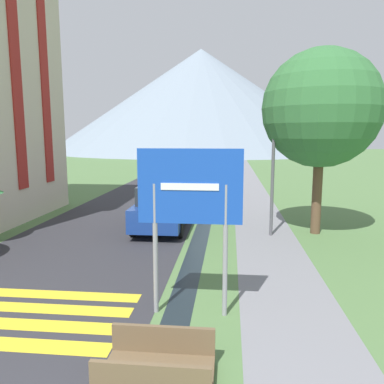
{
  "coord_description": "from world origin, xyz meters",
  "views": [
    {
      "loc": [
        2.24,
        -2.83,
        3.73
      ],
      "look_at": [
        0.94,
        10.0,
        1.76
      ],
      "focal_mm": 35.0,
      "sensor_mm": 36.0,
      "label": 1
    }
  ],
  "objects": [
    {
      "name": "ground_plane",
      "position": [
        0.0,
        20.0,
        0.0
      ],
      "size": [
        160.0,
        160.0,
        0.0
      ],
      "primitive_type": "plane",
      "color": "#517542"
    },
    {
      "name": "road",
      "position": [
        -2.5,
        30.0,
        0.0
      ],
      "size": [
        6.4,
        60.0,
        0.01
      ],
      "color": "#2D2D33",
      "rests_on": "ground_plane"
    },
    {
      "name": "footpath",
      "position": [
        3.6,
        30.0,
        0.0
      ],
      "size": [
        2.2,
        60.0,
        0.01
      ],
      "color": "slate",
      "rests_on": "ground_plane"
    },
    {
      "name": "drainage_channel",
      "position": [
        1.2,
        30.0,
        0.0
      ],
      "size": [
        0.6,
        60.0,
        0.0
      ],
      "color": "black",
      "rests_on": "ground_plane"
    },
    {
      "name": "crosswalk_marking",
      "position": [
        -2.5,
        4.09,
        0.01
      ],
      "size": [
        5.44,
        2.54,
        0.01
      ],
      "color": "yellow",
      "rests_on": "ground_plane"
    },
    {
      "name": "mountain_distant",
      "position": [
        -4.68,
        86.06,
        11.57
      ],
      "size": [
        68.34,
        68.34,
        23.13
      ],
      "color": "gray",
      "rests_on": "ground_plane"
    },
    {
      "name": "road_sign",
      "position": [
        1.45,
        4.54,
        2.37
      ],
      "size": [
        2.12,
        0.11,
        3.47
      ],
      "color": "gray",
      "rests_on": "ground_plane"
    },
    {
      "name": "footbridge",
      "position": [
        1.2,
        2.27,
        0.23
      ],
      "size": [
        1.7,
        1.1,
        0.65
      ],
      "color": "brown",
      "rests_on": "ground_plane"
    },
    {
      "name": "parked_car_near",
      "position": [
        -0.4,
        11.62,
        0.91
      ],
      "size": [
        1.93,
        4.42,
        1.82
      ],
      "color": "navy",
      "rests_on": "ground_plane"
    },
    {
      "name": "parked_car_far",
      "position": [
        -0.11,
        21.92,
        0.91
      ],
      "size": [
        1.98,
        4.45,
        1.82
      ],
      "color": "#28663D",
      "rests_on": "ground_plane"
    },
    {
      "name": "streetlamp",
      "position": [
        3.81,
        11.02,
        3.07
      ],
      "size": [
        0.28,
        0.28,
        5.19
      ],
      "color": "#515156",
      "rests_on": "ground_plane"
    },
    {
      "name": "tree_by_path",
      "position": [
        5.53,
        11.51,
        4.66
      ],
      "size": [
        4.31,
        4.31,
        6.83
      ],
      "color": "brown",
      "rests_on": "ground_plane"
    }
  ]
}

